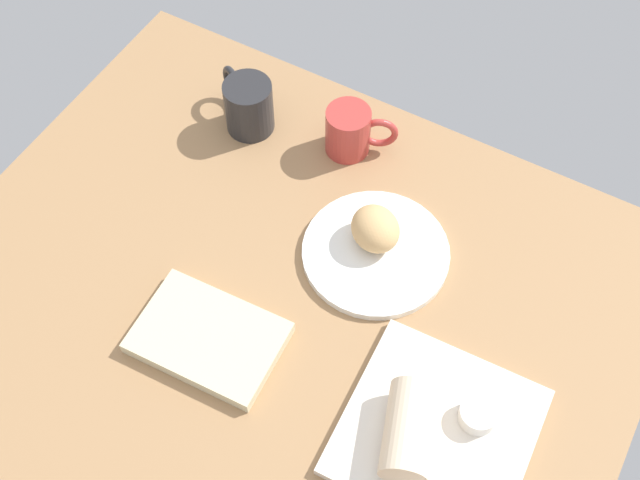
# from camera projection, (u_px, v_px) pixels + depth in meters

# --- Properties ---
(dining_table) EXTENTS (1.10, 0.90, 0.04)m
(dining_table) POSITION_uv_depth(u_px,v_px,m) (281.00, 306.00, 1.29)
(dining_table) COLOR #9E754C
(dining_table) RESTS_ON ground
(round_plate) EXTENTS (0.24, 0.24, 0.01)m
(round_plate) POSITION_uv_depth(u_px,v_px,m) (376.00, 253.00, 1.31)
(round_plate) COLOR white
(round_plate) RESTS_ON dining_table
(scone_pastry) EXTENTS (0.11, 0.11, 0.06)m
(scone_pastry) POSITION_uv_depth(u_px,v_px,m) (375.00, 229.00, 1.29)
(scone_pastry) COLOR tan
(scone_pastry) RESTS_ON round_plate
(square_plate) EXTENTS (0.27, 0.27, 0.02)m
(square_plate) POSITION_uv_depth(u_px,v_px,m) (437.00, 432.00, 1.15)
(square_plate) COLOR silver
(square_plate) RESTS_ON dining_table
(sauce_cup) EXTENTS (0.05, 0.05, 0.03)m
(sauce_cup) POSITION_uv_depth(u_px,v_px,m) (478.00, 414.00, 1.14)
(sauce_cup) COLOR silver
(sauce_cup) RESTS_ON square_plate
(breakfast_wrap) EXTENTS (0.11, 0.15, 0.07)m
(breakfast_wrap) POSITION_uv_depth(u_px,v_px,m) (409.00, 430.00, 1.11)
(breakfast_wrap) COLOR beige
(breakfast_wrap) RESTS_ON square_plate
(book_stack) EXTENTS (0.22, 0.16, 0.02)m
(book_stack) POSITION_uv_depth(u_px,v_px,m) (209.00, 338.00, 1.22)
(book_stack) COLOR beige
(book_stack) RESTS_ON dining_table
(coffee_mug) EXTENTS (0.12, 0.08, 0.09)m
(coffee_mug) POSITION_uv_depth(u_px,v_px,m) (351.00, 131.00, 1.40)
(coffee_mug) COLOR #B23833
(coffee_mug) RESTS_ON dining_table
(second_mug) EXTENTS (0.13, 0.10, 0.10)m
(second_mug) POSITION_uv_depth(u_px,v_px,m) (248.00, 105.00, 1.43)
(second_mug) COLOR #262628
(second_mug) RESTS_ON dining_table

